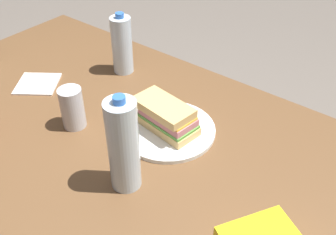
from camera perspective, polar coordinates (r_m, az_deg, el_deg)
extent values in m
cube|color=brown|center=(1.10, -8.26, -4.45)|extent=(1.57, 0.98, 0.04)
cylinder|color=brown|center=(1.97, -13.44, 2.31)|extent=(0.07, 0.07, 0.71)
cylinder|color=white|center=(1.11, 0.00, -1.80)|extent=(0.27, 0.27, 0.01)
cube|color=#DBB26B|center=(1.10, 0.00, -1.07)|extent=(0.18, 0.11, 0.02)
cube|color=#599E3F|center=(1.09, 0.00, -0.42)|extent=(0.17, 0.11, 0.01)
cube|color=#C6727A|center=(1.08, 0.00, 0.17)|extent=(0.17, 0.10, 0.02)
cube|color=yellow|center=(1.07, 0.00, 0.72)|extent=(0.16, 0.10, 0.01)
cube|color=#DBB26B|center=(1.07, -0.68, 1.51)|extent=(0.18, 0.11, 0.02)
cylinder|color=silver|center=(1.35, -6.71, 10.37)|extent=(0.07, 0.07, 0.20)
cylinder|color=blue|center=(1.30, -7.05, 14.51)|extent=(0.03, 0.03, 0.02)
cylinder|color=silver|center=(0.89, -6.50, -4.15)|extent=(0.07, 0.07, 0.24)
cylinder|color=blue|center=(0.81, -7.13, 2.59)|extent=(0.03, 0.03, 0.02)
cylinder|color=silver|center=(1.13, -13.73, 1.36)|extent=(0.07, 0.07, 0.12)
cube|color=white|center=(1.38, -18.41, 4.66)|extent=(0.18, 0.18, 0.01)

